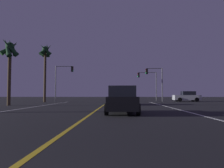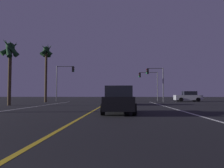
% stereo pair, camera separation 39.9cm
% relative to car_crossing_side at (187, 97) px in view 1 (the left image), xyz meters
% --- Properties ---
extents(lane_edge_right, '(0.16, 39.96, 0.01)m').
position_rel_car_crossing_side_xyz_m(lane_edge_right, '(-6.58, -22.05, -0.82)').
color(lane_edge_right, silver).
rests_on(lane_edge_right, ground).
extents(lane_center_divider, '(0.16, 39.96, 0.01)m').
position_rel_car_crossing_side_xyz_m(lane_center_divider, '(-12.96, -22.05, -0.82)').
color(lane_center_divider, gold).
rests_on(lane_center_divider, ground).
extents(car_crossing_side, '(4.30, 2.02, 1.70)m').
position_rel_car_crossing_side_xyz_m(car_crossing_side, '(0.00, 0.00, 0.00)').
color(car_crossing_side, black).
rests_on(car_crossing_side, ground).
extents(car_lead_same_lane, '(2.02, 4.30, 1.70)m').
position_rel_car_crossing_side_xyz_m(car_lead_same_lane, '(-11.06, -22.64, 0.00)').
color(car_lead_same_lane, black).
rests_on(car_lead_same_lane, ground).
extents(car_ahead_far, '(2.02, 4.30, 1.70)m').
position_rel_car_crossing_side_xyz_m(car_ahead_far, '(-11.27, -11.26, 0.00)').
color(car_ahead_far, black).
rests_on(car_ahead_far, ground).
extents(traffic_light_near_right, '(2.74, 0.36, 5.39)m').
position_rel_car_crossing_side_xyz_m(traffic_light_near_right, '(-5.63, -1.57, 3.16)').
color(traffic_light_near_right, '#4C4C51').
rests_on(traffic_light_near_right, ground).
extents(traffic_light_near_left, '(3.00, 0.36, 5.80)m').
position_rel_car_crossing_side_xyz_m(traffic_light_near_left, '(-20.20, -1.57, 3.45)').
color(traffic_light_near_left, '#4C4C51').
rests_on(traffic_light_near_left, ground).
extents(traffic_light_far_right, '(3.55, 0.36, 5.29)m').
position_rel_car_crossing_side_xyz_m(traffic_light_far_right, '(-6.06, 3.93, 3.14)').
color(traffic_light_far_right, '#4C4C51').
rests_on(traffic_light_far_right, ground).
extents(palm_tree_left_mid, '(2.24, 2.09, 7.35)m').
position_rel_car_crossing_side_xyz_m(palm_tree_left_mid, '(-22.99, -13.61, 4.88)').
color(palm_tree_left_mid, '#473826').
rests_on(palm_tree_left_mid, ground).
extents(palm_tree_left_far, '(2.06, 2.00, 8.94)m').
position_rel_car_crossing_side_xyz_m(palm_tree_left_far, '(-22.44, -4.04, 6.29)').
color(palm_tree_left_far, '#473826').
rests_on(palm_tree_left_far, ground).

